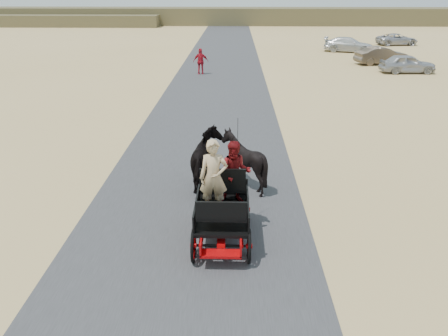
{
  "coord_description": "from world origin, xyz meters",
  "views": [
    {
      "loc": [
        1.05,
        -7.51,
        5.73
      ],
      "look_at": [
        0.78,
        3.18,
        1.2
      ],
      "focal_mm": 35.0,
      "sensor_mm": 36.0,
      "label": 1
    }
  ],
  "objects_px": {
    "pedestrian": "(201,61)",
    "carriage": "(222,226)",
    "horse_right": "(244,161)",
    "car_c": "(349,45)",
    "horse_left": "(207,160)",
    "car_d": "(397,39)",
    "car_b": "(381,56)",
    "car_a": "(407,64)"
  },
  "relations": [
    {
      "from": "car_d",
      "to": "horse_left",
      "type": "bearing_deg",
      "value": 144.38
    },
    {
      "from": "carriage",
      "to": "car_c",
      "type": "bearing_deg",
      "value": 71.71
    },
    {
      "from": "car_d",
      "to": "car_c",
      "type": "bearing_deg",
      "value": 120.49
    },
    {
      "from": "horse_right",
      "to": "car_d",
      "type": "distance_m",
      "value": 37.34
    },
    {
      "from": "horse_right",
      "to": "carriage",
      "type": "bearing_deg",
      "value": 79.61
    },
    {
      "from": "carriage",
      "to": "car_b",
      "type": "distance_m",
      "value": 27.75
    },
    {
      "from": "horse_right",
      "to": "car_c",
      "type": "relative_size",
      "value": 0.39
    },
    {
      "from": "horse_left",
      "to": "car_b",
      "type": "relative_size",
      "value": 0.51
    },
    {
      "from": "carriage",
      "to": "car_a",
      "type": "height_order",
      "value": "car_a"
    },
    {
      "from": "car_a",
      "to": "car_b",
      "type": "bearing_deg",
      "value": 9.49
    },
    {
      "from": "car_a",
      "to": "carriage",
      "type": "bearing_deg",
      "value": 148.63
    },
    {
      "from": "carriage",
      "to": "pedestrian",
      "type": "height_order",
      "value": "pedestrian"
    },
    {
      "from": "car_d",
      "to": "pedestrian",
      "type": "bearing_deg",
      "value": 121.63
    },
    {
      "from": "carriage",
      "to": "car_d",
      "type": "bearing_deg",
      "value": 65.78
    },
    {
      "from": "horse_left",
      "to": "horse_right",
      "type": "xyz_separation_m",
      "value": [
        1.1,
        0.0,
        0.0
      ]
    },
    {
      "from": "carriage",
      "to": "horse_left",
      "type": "bearing_deg",
      "value": 100.39
    },
    {
      "from": "horse_right",
      "to": "pedestrian",
      "type": "bearing_deg",
      "value": -81.69
    },
    {
      "from": "car_a",
      "to": "car_d",
      "type": "xyz_separation_m",
      "value": [
        4.35,
        14.97,
        -0.07
      ]
    },
    {
      "from": "carriage",
      "to": "horse_left",
      "type": "height_order",
      "value": "horse_left"
    },
    {
      "from": "pedestrian",
      "to": "car_b",
      "type": "relative_size",
      "value": 0.44
    },
    {
      "from": "horse_left",
      "to": "horse_right",
      "type": "bearing_deg",
      "value": -180.0
    },
    {
      "from": "horse_right",
      "to": "car_c",
      "type": "bearing_deg",
      "value": -109.08
    },
    {
      "from": "car_c",
      "to": "horse_right",
      "type": "bearing_deg",
      "value": 176.9
    },
    {
      "from": "carriage",
      "to": "car_a",
      "type": "relative_size",
      "value": 0.65
    },
    {
      "from": "horse_left",
      "to": "pedestrian",
      "type": "relative_size",
      "value": 1.16
    },
    {
      "from": "car_d",
      "to": "car_b",
      "type": "bearing_deg",
      "value": 147.4
    },
    {
      "from": "carriage",
      "to": "horse_left",
      "type": "distance_m",
      "value": 3.09
    },
    {
      "from": "pedestrian",
      "to": "car_b",
      "type": "distance_m",
      "value": 14.21
    },
    {
      "from": "car_b",
      "to": "car_d",
      "type": "distance_m",
      "value": 12.55
    },
    {
      "from": "horse_left",
      "to": "pedestrian",
      "type": "distance_m",
      "value": 17.98
    },
    {
      "from": "horse_left",
      "to": "car_d",
      "type": "bearing_deg",
      "value": -116.84
    },
    {
      "from": "car_a",
      "to": "car_b",
      "type": "xyz_separation_m",
      "value": [
        -0.72,
        3.49,
        0.02
      ]
    },
    {
      "from": "horse_right",
      "to": "car_c",
      "type": "xyz_separation_m",
      "value": [
        9.97,
        28.84,
        -0.21
      ]
    },
    {
      "from": "pedestrian",
      "to": "car_a",
      "type": "xyz_separation_m",
      "value": [
        14.25,
        0.86,
        -0.23
      ]
    },
    {
      "from": "horse_left",
      "to": "car_d",
      "type": "relative_size",
      "value": 0.5
    },
    {
      "from": "horse_right",
      "to": "pedestrian",
      "type": "relative_size",
      "value": 0.98
    },
    {
      "from": "car_c",
      "to": "carriage",
      "type": "bearing_deg",
      "value": 177.69
    },
    {
      "from": "car_a",
      "to": "car_d",
      "type": "bearing_deg",
      "value": -18.35
    },
    {
      "from": "car_b",
      "to": "car_d",
      "type": "xyz_separation_m",
      "value": [
        5.07,
        11.48,
        -0.09
      ]
    },
    {
      "from": "car_a",
      "to": "car_d",
      "type": "distance_m",
      "value": 15.59
    },
    {
      "from": "pedestrian",
      "to": "carriage",
      "type": "bearing_deg",
      "value": 90.66
    },
    {
      "from": "horse_left",
      "to": "car_d",
      "type": "distance_m",
      "value": 37.83
    }
  ]
}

